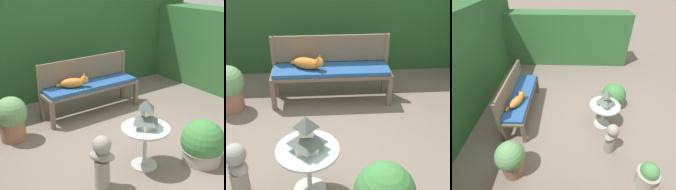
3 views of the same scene
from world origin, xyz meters
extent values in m
plane|color=#75665B|center=(0.00, 0.00, 0.00)|extent=(30.00, 30.00, 0.00)
cube|color=#285628|center=(0.00, 2.56, 1.00)|extent=(6.40, 1.08, 2.00)
cube|color=brown|center=(-0.54, 0.93, 0.20)|extent=(0.06, 0.06, 0.40)
cube|color=brown|center=(1.00, 0.93, 0.20)|extent=(0.06, 0.06, 0.40)
cube|color=brown|center=(-0.54, 1.30, 0.20)|extent=(0.06, 0.06, 0.40)
cube|color=brown|center=(1.00, 1.30, 0.20)|extent=(0.06, 0.06, 0.40)
cube|color=brown|center=(0.23, 1.12, 0.42)|extent=(1.60, 0.43, 0.04)
cube|color=#23518E|center=(0.23, 1.12, 0.47)|extent=(1.54, 0.40, 0.06)
cube|color=brown|center=(-0.54, 1.31, 0.44)|extent=(0.06, 0.06, 0.88)
cube|color=brown|center=(1.01, 1.31, 0.44)|extent=(0.06, 0.06, 0.88)
cube|color=brown|center=(0.23, 1.31, 0.70)|extent=(1.54, 0.04, 0.37)
ellipsoid|color=orange|center=(-0.09, 1.11, 0.57)|extent=(0.40, 0.28, 0.15)
sphere|color=orange|center=(0.07, 1.04, 0.61)|extent=(0.12, 0.12, 0.12)
cone|color=orange|center=(0.09, 1.08, 0.68)|extent=(0.05, 0.05, 0.06)
cone|color=orange|center=(0.06, 1.01, 0.68)|extent=(0.05, 0.05, 0.06)
cylinder|color=orange|center=(-0.20, 1.22, 0.52)|extent=(0.21, 0.12, 0.05)
cylinder|color=#B7B7B2|center=(-0.05, -0.54, 0.01)|extent=(0.31, 0.31, 0.02)
cylinder|color=#B7B7B2|center=(-0.05, -0.54, 0.25)|extent=(0.04, 0.04, 0.50)
cylinder|color=silver|center=(-0.05, -0.54, 0.50)|extent=(0.56, 0.56, 0.01)
torus|color=#B7B7B2|center=(-0.05, -0.54, 0.49)|extent=(0.56, 0.56, 0.02)
cube|color=silver|center=(-0.05, -0.54, 0.54)|extent=(0.20, 0.20, 0.07)
pyramid|color=#56605B|center=(-0.05, -0.54, 0.63)|extent=(0.27, 0.27, 0.10)
cube|color=silver|center=(-0.05, -0.54, 0.71)|extent=(0.12, 0.12, 0.06)
pyramid|color=#56605B|center=(-0.05, -0.54, 0.79)|extent=(0.16, 0.16, 0.11)
cylinder|color=gray|center=(-0.67, -0.57, 0.16)|extent=(0.16, 0.16, 0.32)
ellipsoid|color=gray|center=(-0.67, -0.57, 0.37)|extent=(0.30, 0.32, 0.11)
sphere|color=gray|center=(-0.67, -0.57, 0.51)|extent=(0.20, 0.20, 0.20)
cylinder|color=#9E664C|center=(-1.11, 0.97, 0.16)|extent=(0.34, 0.34, 0.33)
torus|color=#9E664C|center=(-1.11, 0.97, 0.32)|extent=(0.37, 0.37, 0.03)
sphere|color=#66995B|center=(-1.11, 0.97, 0.40)|extent=(0.43, 0.43, 0.43)
cylinder|color=#ADA393|center=(0.58, -0.86, 0.09)|extent=(0.46, 0.46, 0.18)
torus|color=#ADA393|center=(0.58, -0.86, 0.17)|extent=(0.50, 0.50, 0.03)
sphere|color=#3D7F3D|center=(0.58, -0.86, 0.27)|extent=(0.52, 0.52, 0.52)
camera|label=1|loc=(-2.18, -2.89, 2.16)|focal=50.00mm
camera|label=2|loc=(0.07, -2.65, 2.28)|focal=50.00mm
camera|label=3|loc=(-2.57, 0.14, 2.62)|focal=28.00mm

